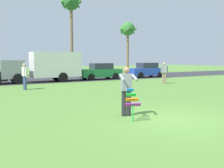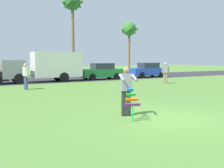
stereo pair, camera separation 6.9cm
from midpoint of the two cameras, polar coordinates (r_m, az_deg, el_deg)
The scene contains 11 objects.
ground_plane at distance 8.80m, azimuth 12.92°, elevation -7.68°, with size 120.00×120.00×0.00m, color #568438.
road_strip at distance 25.25m, azimuth -16.72°, elevation 0.88°, with size 120.00×8.00×0.01m, color #2D2D33.
person_kite_flyer at distance 8.86m, azimuth 3.07°, elevation -1.21°, with size 0.68×0.75×1.73m.
kite_held at distance 8.24m, azimuth 4.29°, elevation -3.70°, with size 0.60×0.72×1.03m.
parked_truck_grey_van at distance 22.93m, azimuth -14.72°, elevation 3.99°, with size 6.73×2.18×2.62m.
parked_car_green at distance 24.93m, azimuth -2.76°, elevation 2.82°, with size 4.24×1.91×1.60m.
parked_car_blue at distance 28.04m, azimuth 7.70°, elevation 3.10°, with size 4.24×1.92×1.60m.
palm_tree_centre_far at distance 33.24m, azimuth -9.28°, elevation 17.04°, with size 2.58×2.71×10.16m.
palm_tree_far_left at distance 39.73m, azimuth 3.54°, elevation 11.91°, with size 2.58×2.71×7.69m.
person_walker_near at distance 17.48m, azimuth -19.26°, elevation 1.82°, with size 0.29×0.56×1.73m.
person_walker_far at distance 20.99m, azimuth 11.64°, elevation 2.61°, with size 0.50×0.38×1.73m.
Camera 1 is at (-5.92, -6.20, 2.01)m, focal length 40.46 mm.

